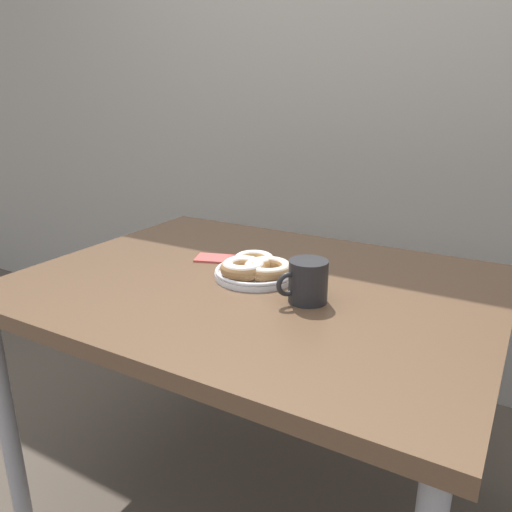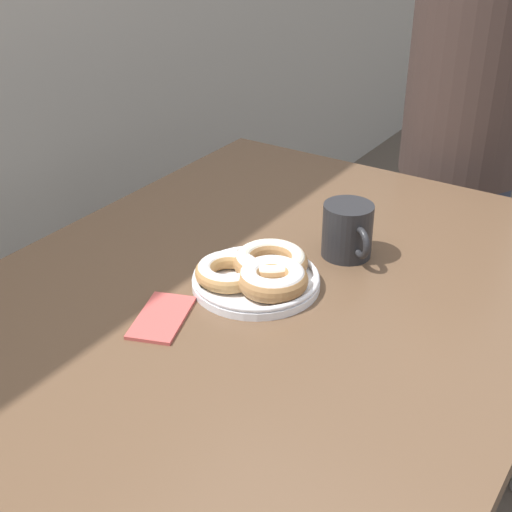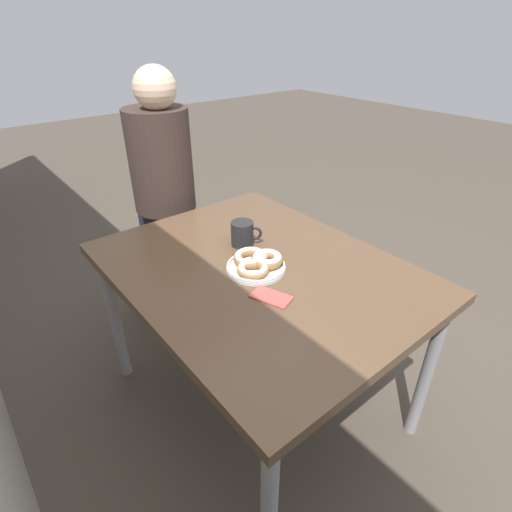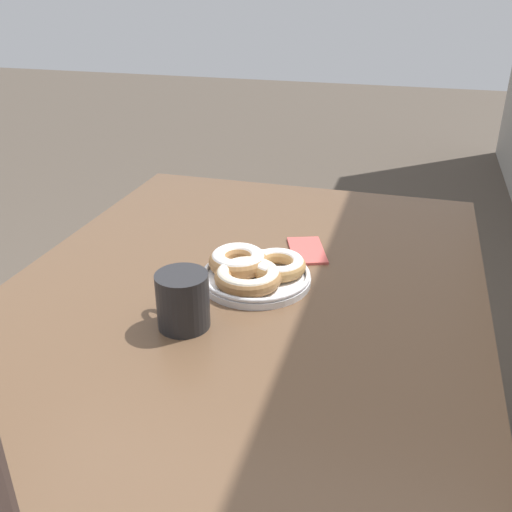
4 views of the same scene
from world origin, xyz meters
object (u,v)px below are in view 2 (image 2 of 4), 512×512
at_px(napkin, 162,317).
at_px(coffee_mug, 348,230).
at_px(person_figure, 464,151).
at_px(donut_plate, 259,273).
at_px(dining_table, 269,319).

bearing_deg(napkin, coffee_mug, -23.30).
relative_size(coffee_mug, person_figure, 0.08).
bearing_deg(napkin, donut_plate, -24.26).
bearing_deg(coffee_mug, person_figure, 0.18).
bearing_deg(coffee_mug, donut_plate, 157.58).
distance_m(person_figure, napkin, 1.06).
height_order(donut_plate, person_figure, person_figure).
height_order(dining_table, donut_plate, donut_plate).
distance_m(dining_table, person_figure, 0.87).
bearing_deg(donut_plate, coffee_mug, -22.42).
xyz_separation_m(donut_plate, person_figure, (0.88, -0.08, -0.03)).
xyz_separation_m(dining_table, donut_plate, (-0.01, 0.02, 0.10)).
relative_size(donut_plate, coffee_mug, 2.10).
xyz_separation_m(coffee_mug, person_figure, (0.69, 0.00, -0.06)).
relative_size(dining_table, napkin, 7.95).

